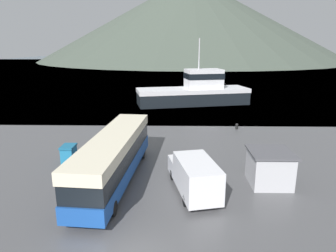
{
  "coord_description": "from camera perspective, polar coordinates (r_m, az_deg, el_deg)",
  "views": [
    {
      "loc": [
        1.86,
        -11.12,
        9.23
      ],
      "look_at": [
        1.28,
        15.68,
        2.0
      ],
      "focal_mm": 32.0,
      "sensor_mm": 36.0,
      "label": 1
    }
  ],
  "objects": [
    {
      "name": "storage_bin",
      "position": [
        25.68,
        -18.37,
        -5.04
      ],
      "size": [
        1.05,
        1.48,
        1.43
      ],
      "color": "teal",
      "rests_on": "ground"
    },
    {
      "name": "water_surface",
      "position": [
        154.53,
        0.56,
        11.66
      ],
      "size": [
        240.0,
        240.0,
        0.0
      ],
      "primitive_type": "plane",
      "color": "#475B6B",
      "rests_on": "ground"
    },
    {
      "name": "hill_backdrop",
      "position": [
        206.16,
        4.26,
        19.6
      ],
      "size": [
        189.78,
        189.78,
        51.16
      ],
      "primitive_type": "cone",
      "color": "#424C42",
      "rests_on": "ground"
    },
    {
      "name": "tour_bus",
      "position": [
        21.13,
        -10.12,
        -5.52
      ],
      "size": [
        3.51,
        12.97,
        3.34
      ],
      "rotation": [
        0.0,
        0.0,
        -0.08
      ],
      "color": "#194799",
      "rests_on": "ground"
    },
    {
      "name": "dock_kiosk",
      "position": [
        21.67,
        18.77,
        -7.5
      ],
      "size": [
        2.86,
        2.98,
        2.37
      ],
      "color": "#B2B2B7",
      "rests_on": "ground"
    },
    {
      "name": "delivery_van",
      "position": [
        19.41,
        4.96,
        -9.21
      ],
      "size": [
        3.35,
        6.31,
        2.37
      ],
      "rotation": [
        0.0,
        0.0,
        0.22
      ],
      "color": "silver",
      "rests_on": "ground"
    },
    {
      "name": "mooring_bollard",
      "position": [
        34.96,
        12.96,
        0.0
      ],
      "size": [
        0.34,
        0.34,
        0.67
      ],
      "color": "black",
      "rests_on": "ground"
    },
    {
      "name": "fishing_boat",
      "position": [
        48.88,
        5.16,
        6.6
      ],
      "size": [
        18.55,
        9.11,
        10.34
      ],
      "rotation": [
        0.0,
        0.0,
        1.79
      ],
      "color": "black",
      "rests_on": "water_surface"
    },
    {
      "name": "small_boat",
      "position": [
        55.23,
        1.7,
        5.89
      ],
      "size": [
        6.07,
        2.34,
        0.81
      ],
      "rotation": [
        0.0,
        0.0,
        1.55
      ],
      "color": "maroon",
      "rests_on": "water_surface"
    }
  ]
}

